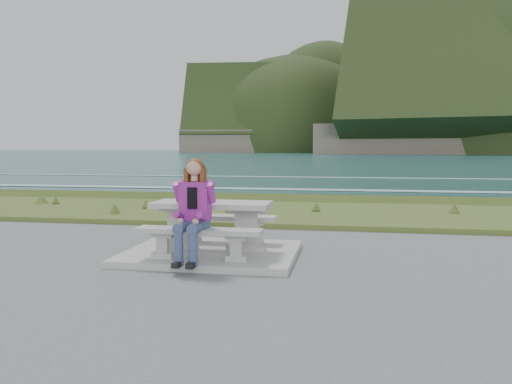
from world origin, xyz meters
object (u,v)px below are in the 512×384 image
bench_landward (199,235)px  bench_seaward (223,221)px  picnic_table (212,213)px  seated_woman (192,224)px

bench_landward → bench_seaward: size_ratio=1.00×
picnic_table → seated_woman: bearing=-93.8°
picnic_table → bench_seaward: picnic_table is taller
picnic_table → bench_seaward: (0.00, 0.70, -0.23)m
picnic_table → seated_woman: size_ratio=1.25×
seated_woman → bench_seaward: bearing=89.1°
picnic_table → bench_landward: 0.74m
bench_landward → seated_woman: seated_woman is taller
picnic_table → bench_landward: picnic_table is taller
picnic_table → bench_seaward: 0.74m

